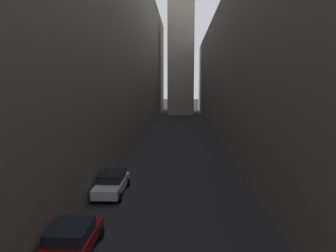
% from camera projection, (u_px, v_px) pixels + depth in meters
% --- Properties ---
extents(ground_plane, '(264.00, 264.00, 0.00)m').
position_uv_depth(ground_plane, '(179.00, 140.00, 43.00)').
color(ground_plane, '#232326').
extents(building_block_left, '(13.04, 108.00, 25.76)m').
position_uv_depth(building_block_left, '(94.00, 47.00, 43.87)').
color(building_block_left, '#60594F').
rests_on(building_block_left, ground).
extents(building_block_right, '(12.05, 108.00, 19.00)m').
position_uv_depth(building_block_right, '(262.00, 71.00, 43.22)').
color(building_block_right, slate).
rests_on(building_block_right, ground).
extents(parked_car_left_third, '(2.07, 3.98, 1.39)m').
position_uv_depth(parked_car_left_third, '(72.00, 239.00, 13.81)').
color(parked_car_left_third, maroon).
rests_on(parked_car_left_third, ground).
extents(parked_car_left_far, '(1.94, 4.56, 1.49)m').
position_uv_depth(parked_car_left_far, '(112.00, 183.00, 21.66)').
color(parked_car_left_far, silver).
rests_on(parked_car_left_far, ground).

